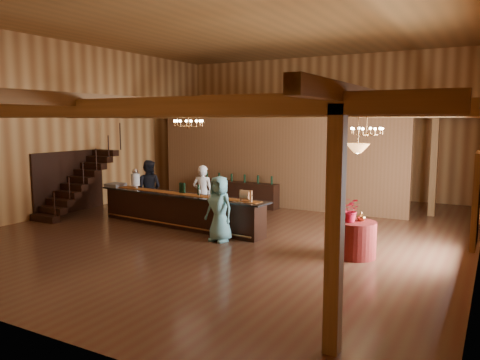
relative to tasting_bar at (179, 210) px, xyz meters
The scene contains 29 objects.
floor 1.72m from the tasting_bar, 21.01° to the left, with size 14.00×14.00×0.00m, color #4E2A1C.
ceiling 5.28m from the tasting_bar, 21.01° to the left, with size 14.00×14.00×0.00m, color #9F6B33.
wall_back 8.07m from the tasting_bar, 78.51° to the left, with size 12.00×0.10×5.50m, color tan.
wall_left 5.04m from the tasting_bar, behind, with size 0.10×14.00×5.50m, color tan.
beam_grid 3.35m from the tasting_bar, 35.48° to the left, with size 11.90×13.90×0.39m.
support_posts 1.91m from the tasting_bar, ahead, with size 9.20×10.20×3.20m.
partition_wall 4.36m from the tasting_bar, 75.70° to the left, with size 9.00×0.18×3.10m, color brown.
window_right_front 7.64m from the tasting_bar, ahead, with size 0.12×1.05×1.75m, color white.
staircase 3.94m from the tasting_bar, behind, with size 1.00×2.80×2.00m.
backroom_boxes 6.22m from the tasting_bar, 78.40° to the left, with size 4.10×0.60×1.10m.
tasting_bar is the anchor object (origin of this frame).
beverage_dispenser 1.95m from the tasting_bar, behind, with size 0.26×0.26×0.60m.
glass_rack_tray 2.65m from the tasting_bar, behind, with size 0.50×0.50×0.10m, color gray.
raffle_drum 2.37m from the tasting_bar, ahead, with size 0.34×0.24×0.30m.
bar_bottle_0 0.63m from the tasting_bar, 109.40° to the left, with size 0.07×0.07×0.30m, color black.
bar_bottle_1 0.63m from the tasting_bar, 66.84° to the left, with size 0.07×0.07×0.30m, color black.
bar_bottle_2 0.63m from the tasting_bar, 44.95° to the left, with size 0.07×0.07×0.30m, color black.
bar_bottle_3 0.88m from the tasting_bar, ahead, with size 0.07×0.07×0.30m, color black.
backbar_shelf 3.67m from the tasting_bar, 92.40° to the left, with size 3.00×0.47×0.84m, color black.
round_table 5.16m from the tasting_bar, ahead, with size 0.92×0.92×0.80m, color maroon.
chandelier_left 2.46m from the tasting_bar, 15.86° to the left, with size 0.80×0.80×0.44m.
chandelier_right 5.52m from the tasting_bar, 14.48° to the left, with size 0.80×0.80×0.62m.
pendant_lamp 5.51m from the tasting_bar, ahead, with size 0.52×0.52×0.90m.
bartender 0.89m from the tasting_bar, 68.10° to the left, with size 0.62×0.41×1.71m, color white.
staff_second 1.97m from the tasting_bar, 156.29° to the left, with size 0.86×0.67×1.76m, color black.
guest 2.01m from the tasting_bar, 23.86° to the right, with size 0.80×0.52×1.64m, color #6FBFC7.
floor_plant 5.82m from the tasting_bar, 47.20° to the left, with size 0.70×0.57×1.28m, color #244C1E.
table_flowers 5.13m from the tasting_bar, ahead, with size 0.49×0.43×0.55m, color #A80D21.
table_vase 5.27m from the tasting_bar, ahead, with size 0.16×0.16×0.32m, color #AC733F.
Camera 1 is at (6.25, -11.11, 3.00)m, focal length 35.00 mm.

